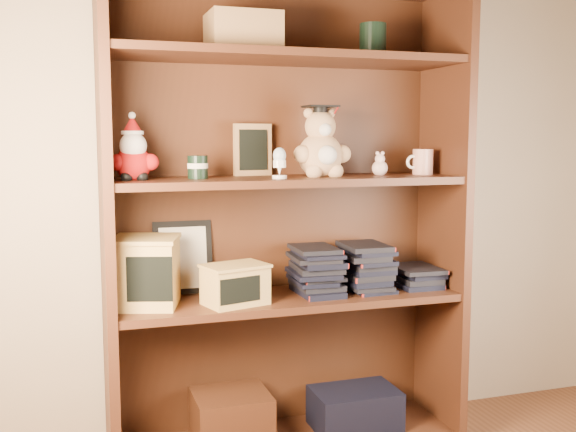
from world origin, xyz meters
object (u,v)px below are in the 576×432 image
Objects in this scene: bookcase at (283,226)px; treats_box at (146,271)px; grad_teddy_bear at (321,149)px; teacher_mug at (422,162)px.

bookcase reaches higher than treats_box.
bookcase is at bearing 153.44° from grad_teddy_bear.
teacher_mug is at bearing 0.06° from treats_box.
teacher_mug is at bearing 1.10° from grad_teddy_bear.
teacher_mug is at bearing -5.77° from bookcase.
bookcase reaches higher than grad_teddy_bear.
bookcase is 6.57× the size of grad_teddy_bear.
treats_box is at bearing -173.70° from bookcase.
grad_teddy_bear is at bearing -0.63° from treats_box.
grad_teddy_bear reaches higher than treats_box.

